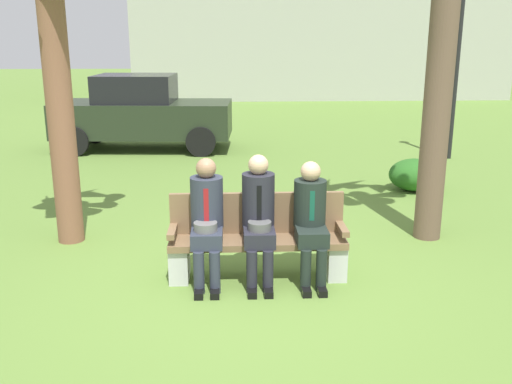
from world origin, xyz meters
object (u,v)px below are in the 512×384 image
Objects in this scene: seated_man_right at (311,216)px; park_bench at (257,239)px; shrub_near_bench at (415,175)px; seated_man_middle at (259,214)px; street_lamp at (459,42)px; seated_man_left at (207,216)px; parked_car_near at (142,113)px.

park_bench is at bearing 166.87° from seated_man_right.
park_bench reaches higher than shrub_near_bench.
street_lamp is at bearing 54.33° from seated_man_middle.
street_lamp is (4.35, 6.06, 1.64)m from seated_man_middle.
seated_man_middle is (0.01, -0.13, 0.33)m from park_bench.
seated_man_right is at bearing -122.13° from street_lamp.
seated_man_left is at bearing -128.87° from street_lamp.
parked_car_near reaches higher than seated_man_right.
park_bench is 0.63m from seated_man_right.
park_bench is at bearing -72.70° from parked_car_near.
street_lamp reaches higher than seated_man_middle.
parked_car_near is (-2.26, 7.36, 0.09)m from seated_man_middle.
street_lamp reaches higher than parked_car_near.
shrub_near_bench is (3.34, 3.54, -0.46)m from seated_man_left.
street_lamp is at bearing -11.14° from parked_car_near.
seated_man_left is 1.08m from seated_man_right.
shrub_near_bench is 0.22× the size of street_lamp.
shrub_near_bench is at bearing 51.67° from seated_man_middle.
park_bench is 0.48× the size of street_lamp.
seated_man_left reaches higher than seated_man_right.
seated_man_left is at bearing -179.70° from seated_man_middle.
park_bench is at bearing -126.28° from street_lamp.
seated_man_middle is 4.54m from shrub_near_bench.
shrub_near_bench is (2.81, 3.41, -0.15)m from park_bench.
street_lamp is (4.88, 6.06, 1.65)m from seated_man_left.
park_bench is 0.47× the size of parked_car_near.
seated_man_left is at bearing -166.32° from park_bench.
seated_man_right is 0.32× the size of parked_car_near.
shrub_near_bench is 0.21× the size of parked_car_near.
seated_man_left is 1.04× the size of seated_man_right.
seated_man_middle is at bearing -125.67° from street_lamp.
seated_man_left is 0.98× the size of seated_man_middle.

